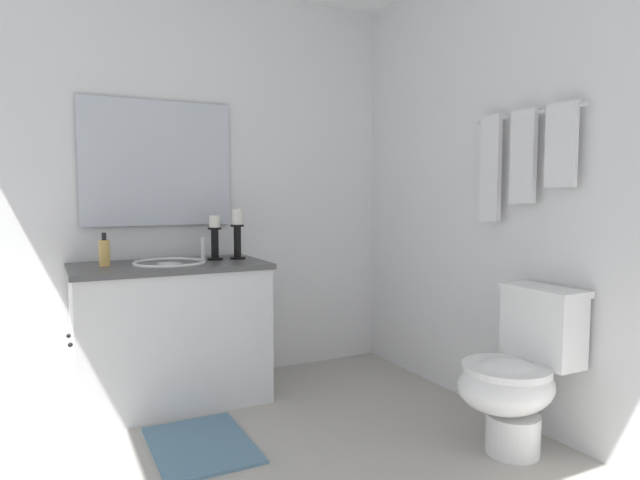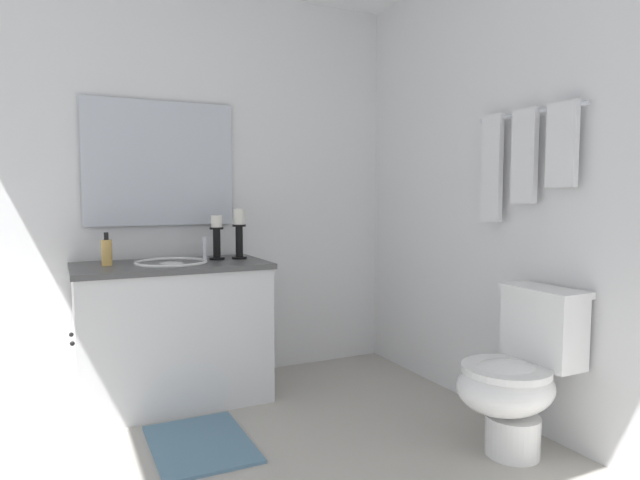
# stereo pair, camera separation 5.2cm
# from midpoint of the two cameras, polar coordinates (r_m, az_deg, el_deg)

# --- Properties ---
(wall_back) EXTENTS (2.90, 0.04, 2.45)m
(wall_back) POSITION_cam_midpoint_polar(r_m,az_deg,el_deg) (2.89, 20.80, 5.51)
(wall_back) COLOR white
(wall_back) RESTS_ON ground
(wall_left) EXTENTS (0.04, 2.91, 2.45)m
(wall_left) POSITION_cam_midpoint_polar(r_m,az_deg,el_deg) (3.46, -15.68, 5.43)
(wall_left) COLOR white
(wall_left) RESTS_ON ground
(vanity_cabinet) EXTENTS (0.58, 1.06, 0.79)m
(vanity_cabinet) POSITION_cam_midpoint_polar(r_m,az_deg,el_deg) (3.22, -15.81, -9.37)
(vanity_cabinet) COLOR silver
(vanity_cabinet) RESTS_ON ground
(sink_basin) EXTENTS (0.40, 0.40, 0.24)m
(sink_basin) POSITION_cam_midpoint_polar(r_m,az_deg,el_deg) (3.15, -15.93, -3.07)
(sink_basin) COLOR white
(sink_basin) RESTS_ON vanity_cabinet
(mirror) EXTENTS (0.02, 0.88, 0.74)m
(mirror) POSITION_cam_midpoint_polar(r_m,az_deg,el_deg) (3.41, -17.09, 7.69)
(mirror) COLOR silver
(candle_holder_tall) EXTENTS (0.09, 0.09, 0.30)m
(candle_holder_tall) POSITION_cam_midpoint_polar(r_m,az_deg,el_deg) (3.27, -9.12, 0.79)
(candle_holder_tall) COLOR black
(candle_holder_tall) RESTS_ON vanity_cabinet
(candle_holder_short) EXTENTS (0.09, 0.09, 0.26)m
(candle_holder_short) POSITION_cam_midpoint_polar(r_m,az_deg,el_deg) (3.26, -11.43, 0.36)
(candle_holder_short) COLOR black
(candle_holder_short) RESTS_ON vanity_cabinet
(soap_bottle) EXTENTS (0.06, 0.06, 0.18)m
(soap_bottle) POSITION_cam_midpoint_polar(r_m,az_deg,el_deg) (3.14, -22.12, -1.21)
(soap_bottle) COLOR #E5B259
(soap_bottle) RESTS_ON vanity_cabinet
(toilet) EXTENTS (0.39, 0.54, 0.75)m
(toilet) POSITION_cam_midpoint_polar(r_m,az_deg,el_deg) (2.67, 19.45, -13.08)
(toilet) COLOR white
(toilet) RESTS_ON ground
(towel_bar) EXTENTS (0.65, 0.02, 0.02)m
(towel_bar) POSITION_cam_midpoint_polar(r_m,az_deg,el_deg) (2.87, 20.41, 12.31)
(towel_bar) COLOR silver
(towel_near_vanity) EXTENTS (0.13, 0.03, 0.55)m
(towel_near_vanity) POSITION_cam_midpoint_polar(r_m,az_deg,el_deg) (2.98, 16.97, 7.18)
(towel_near_vanity) COLOR white
(towel_near_vanity) RESTS_ON towel_bar
(towel_center) EXTENTS (0.14, 0.03, 0.45)m
(towel_center) POSITION_cam_midpoint_polar(r_m,az_deg,el_deg) (2.83, 20.05, 8.22)
(towel_center) COLOR white
(towel_center) RESTS_ON towel_bar
(towel_near_corner) EXTENTS (0.15, 0.03, 0.38)m
(towel_near_corner) POSITION_cam_midpoint_polar(r_m,az_deg,el_deg) (2.69, 23.47, 9.12)
(towel_near_corner) COLOR white
(towel_near_corner) RESTS_ON towel_bar
(bath_mat) EXTENTS (0.60, 0.44, 0.02)m
(bath_mat) POSITION_cam_midpoint_polar(r_m,az_deg,el_deg) (2.77, -12.93, -20.19)
(bath_mat) COLOR slate
(bath_mat) RESTS_ON ground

